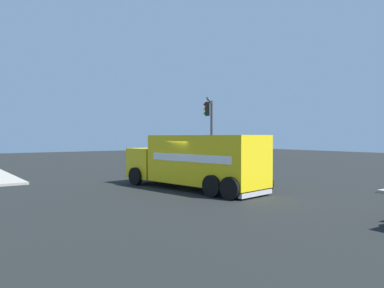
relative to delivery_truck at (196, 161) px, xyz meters
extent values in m
plane|color=black|center=(0.42, 0.09, -1.47)|extent=(100.00, 100.00, 0.00)
cube|color=yellow|center=(-0.71, -0.12, 0.10)|extent=(6.61, 3.39, 2.45)
cube|color=yellow|center=(3.49, 0.57, -0.27)|extent=(2.26, 2.68, 1.70)
cube|color=black|center=(4.34, 0.71, 0.07)|extent=(0.41, 2.00, 0.88)
cube|color=#B2B2B7|center=(-3.72, -0.61, -1.28)|extent=(0.57, 2.31, 0.21)
cube|color=white|center=(-0.90, 1.08, 0.23)|extent=(5.23, 0.87, 0.36)
cube|color=white|center=(-0.51, -1.31, 0.23)|extent=(5.23, 0.87, 0.36)
cylinder|color=black|center=(3.24, 1.79, -0.97)|extent=(1.03, 0.44, 1.00)
cylinder|color=black|center=(3.64, -0.66, -0.97)|extent=(1.03, 0.44, 1.00)
cylinder|color=black|center=(-2.44, 0.86, -0.97)|extent=(1.03, 0.44, 1.00)
cylinder|color=black|center=(-2.04, -1.59, -0.97)|extent=(1.03, 0.44, 1.00)
cylinder|color=black|center=(-3.48, 0.69, -0.97)|extent=(1.03, 0.44, 1.00)
cylinder|color=black|center=(-3.07, -1.76, -0.97)|extent=(1.03, 0.44, 1.00)
cylinder|color=#38383D|center=(8.01, -7.48, 1.34)|extent=(0.20, 0.20, 5.61)
cylinder|color=#38383D|center=(6.29, -5.89, 3.89)|extent=(3.53, 3.26, 0.12)
cylinder|color=#38383D|center=(4.82, -4.54, 3.77)|extent=(0.03, 0.03, 0.25)
cube|color=black|center=(4.82, -4.54, 3.17)|extent=(0.42, 0.42, 0.95)
sphere|color=red|center=(4.94, -4.41, 3.48)|extent=(0.20, 0.20, 0.20)
sphere|color=#EFA314|center=(4.94, -4.41, 3.17)|extent=(0.20, 0.20, 0.20)
sphere|color=#19CC4C|center=(4.94, -4.41, 2.86)|extent=(0.20, 0.20, 0.20)
camera|label=1|loc=(-15.36, 11.23, 1.27)|focal=34.52mm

